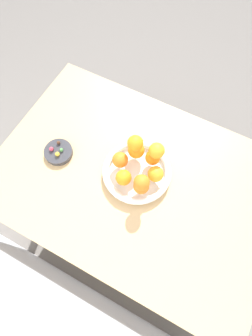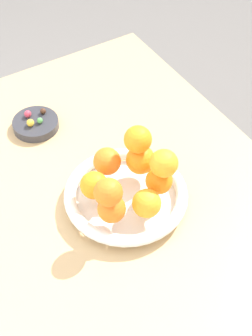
{
  "view_description": "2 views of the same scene",
  "coord_description": "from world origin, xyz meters",
  "px_view_note": "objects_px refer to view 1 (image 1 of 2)",
  "views": [
    {
      "loc": [
        -0.14,
        0.34,
        1.69
      ],
      "look_at": [
        0.03,
        0.01,
        0.82
      ],
      "focal_mm": 28.0,
      "sensor_mm": 36.0,
      "label": 1
    },
    {
      "loc": [
        -0.6,
        0.34,
        1.61
      ],
      "look_at": [
        -0.02,
        -0.01,
        0.88
      ],
      "focal_mm": 55.0,
      "sensor_mm": 36.0,
      "label": 2
    }
  ],
  "objects_px": {
    "orange_4": "(156,174)",
    "orange_7": "(157,151)",
    "orange_5": "(153,158)",
    "candy_ball_2": "(61,150)",
    "candy_ball_1": "(58,143)",
    "orange_6": "(142,183)",
    "orange_0": "(136,150)",
    "candy_ball_3": "(57,154)",
    "orange_8": "(135,143)",
    "candy_dish": "(59,152)",
    "dining_table": "(134,186)",
    "orange_1": "(120,160)",
    "candy_ball_0": "(51,149)",
    "fruit_bowl": "(138,172)",
    "orange_3": "(141,186)",
    "orange_2": "(124,178)"
  },
  "relations": [
    {
      "from": "candy_ball_2",
      "to": "orange_1",
      "type": "bearing_deg",
      "value": -167.34
    },
    {
      "from": "candy_ball_3",
      "to": "candy_ball_2",
      "type": "bearing_deg",
      "value": -96.07
    },
    {
      "from": "orange_4",
      "to": "orange_7",
      "type": "height_order",
      "value": "orange_7"
    },
    {
      "from": "candy_ball_3",
      "to": "orange_4",
      "type": "bearing_deg",
      "value": -167.1
    },
    {
      "from": "orange_4",
      "to": "orange_8",
      "type": "distance_m",
      "value": 0.13
    },
    {
      "from": "candy_dish",
      "to": "orange_6",
      "type": "height_order",
      "value": "orange_6"
    },
    {
      "from": "orange_3",
      "to": "candy_ball_2",
      "type": "relative_size",
      "value": 3.97
    },
    {
      "from": "orange_5",
      "to": "orange_6",
      "type": "relative_size",
      "value": 1.01
    },
    {
      "from": "orange_1",
      "to": "candy_ball_0",
      "type": "height_order",
      "value": "orange_1"
    },
    {
      "from": "candy_dish",
      "to": "orange_2",
      "type": "bearing_deg",
      "value": -179.08
    },
    {
      "from": "orange_6",
      "to": "candy_ball_1",
      "type": "bearing_deg",
      "value": -4.68
    },
    {
      "from": "orange_2",
      "to": "candy_ball_2",
      "type": "distance_m",
      "value": 0.28
    },
    {
      "from": "candy_dish",
      "to": "orange_1",
      "type": "bearing_deg",
      "value": -166.31
    },
    {
      "from": "orange_5",
      "to": "candy_ball_3",
      "type": "bearing_deg",
      "value": 22.56
    },
    {
      "from": "orange_6",
      "to": "candy_ball_2",
      "type": "xyz_separation_m",
      "value": [
        0.35,
        -0.01,
        -0.1
      ]
    },
    {
      "from": "orange_3",
      "to": "orange_5",
      "type": "distance_m",
      "value": 0.12
    },
    {
      "from": "fruit_bowl",
      "to": "orange_3",
      "type": "distance_m",
      "value": 0.09
    },
    {
      "from": "fruit_bowl",
      "to": "orange_3",
      "type": "height_order",
      "value": "orange_3"
    },
    {
      "from": "orange_1",
      "to": "orange_8",
      "type": "height_order",
      "value": "orange_8"
    },
    {
      "from": "fruit_bowl",
      "to": "candy_ball_2",
      "type": "height_order",
      "value": "fruit_bowl"
    },
    {
      "from": "orange_6",
      "to": "candy_ball_3",
      "type": "xyz_separation_m",
      "value": [
        0.36,
        0.01,
        -0.09
      ]
    },
    {
      "from": "orange_5",
      "to": "candy_ball_2",
      "type": "xyz_separation_m",
      "value": [
        0.34,
        0.12,
        -0.04
      ]
    },
    {
      "from": "dining_table",
      "to": "candy_ball_2",
      "type": "xyz_separation_m",
      "value": [
        0.31,
        0.04,
        0.12
      ]
    },
    {
      "from": "candy_ball_3",
      "to": "orange_6",
      "type": "bearing_deg",
      "value": -177.78
    },
    {
      "from": "orange_0",
      "to": "orange_5",
      "type": "distance_m",
      "value": 0.07
    },
    {
      "from": "dining_table",
      "to": "orange_7",
      "type": "distance_m",
      "value": 0.23
    },
    {
      "from": "fruit_bowl",
      "to": "orange_4",
      "type": "relative_size",
      "value": 4.46
    },
    {
      "from": "candy_ball_1",
      "to": "orange_2",
      "type": "bearing_deg",
      "value": 175.51
    },
    {
      "from": "orange_2",
      "to": "orange_6",
      "type": "height_order",
      "value": "orange_6"
    },
    {
      "from": "fruit_bowl",
      "to": "orange_5",
      "type": "xyz_separation_m",
      "value": [
        -0.03,
        -0.06,
        0.05
      ]
    },
    {
      "from": "orange_3",
      "to": "candy_ball_0",
      "type": "distance_m",
      "value": 0.39
    },
    {
      "from": "orange_1",
      "to": "candy_ball_0",
      "type": "xyz_separation_m",
      "value": [
        0.27,
        0.07,
        -0.04
      ]
    },
    {
      "from": "fruit_bowl",
      "to": "candy_ball_0",
      "type": "height_order",
      "value": "same"
    },
    {
      "from": "orange_3",
      "to": "orange_4",
      "type": "bearing_deg",
      "value": -110.98
    },
    {
      "from": "candy_ball_3",
      "to": "orange_8",
      "type": "bearing_deg",
      "value": -153.72
    },
    {
      "from": "orange_5",
      "to": "candy_ball_1",
      "type": "relative_size",
      "value": 3.91
    },
    {
      "from": "orange_5",
      "to": "candy_ball_0",
      "type": "height_order",
      "value": "orange_5"
    },
    {
      "from": "candy_dish",
      "to": "candy_ball_0",
      "type": "distance_m",
      "value": 0.03
    },
    {
      "from": "dining_table",
      "to": "orange_7",
      "type": "bearing_deg",
      "value": -116.69
    },
    {
      "from": "orange_5",
      "to": "candy_ball_1",
      "type": "distance_m",
      "value": 0.38
    },
    {
      "from": "candy_dish",
      "to": "orange_6",
      "type": "bearing_deg",
      "value": 179.64
    },
    {
      "from": "orange_6",
      "to": "candy_ball_0",
      "type": "xyz_separation_m",
      "value": [
        0.39,
        0.01,
        -0.1
      ]
    },
    {
      "from": "dining_table",
      "to": "orange_1",
      "type": "xyz_separation_m",
      "value": [
        0.07,
        -0.01,
        0.16
      ]
    },
    {
      "from": "candy_ball_0",
      "to": "candy_ball_2",
      "type": "relative_size",
      "value": 1.21
    },
    {
      "from": "fruit_bowl",
      "to": "candy_ball_2",
      "type": "relative_size",
      "value": 18.21
    },
    {
      "from": "candy_ball_1",
      "to": "candy_ball_2",
      "type": "relative_size",
      "value": 1.0
    },
    {
      "from": "candy_ball_1",
      "to": "candy_ball_3",
      "type": "height_order",
      "value": "candy_ball_3"
    },
    {
      "from": "orange_6",
      "to": "candy_ball_0",
      "type": "distance_m",
      "value": 0.4
    },
    {
      "from": "orange_0",
      "to": "orange_8",
      "type": "distance_m",
      "value": 0.06
    },
    {
      "from": "dining_table",
      "to": "orange_6",
      "type": "relative_size",
      "value": 19.4
    }
  ]
}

